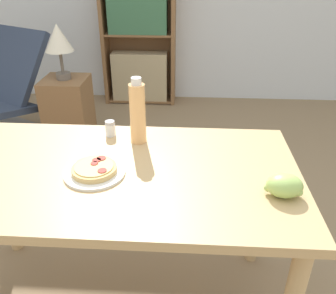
{
  "coord_description": "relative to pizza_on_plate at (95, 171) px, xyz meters",
  "views": [
    {
      "loc": [
        0.3,
        -1.13,
        1.42
      ],
      "look_at": [
        0.23,
        0.02,
        0.78
      ],
      "focal_mm": 38.0,
      "sensor_mm": 36.0,
      "label": 1
    }
  ],
  "objects": [
    {
      "name": "ground_plane",
      "position": [
        0.02,
        0.08,
        -0.74
      ],
      "size": [
        14.0,
        14.0,
        0.0
      ],
      "primitive_type": "plane",
      "color": "#897051"
    },
    {
      "name": "dining_table",
      "position": [
        0.05,
        0.04,
        -0.11
      ],
      "size": [
        1.38,
        0.73,
        0.72
      ],
      "color": "tan",
      "rests_on": "ground_plane"
    },
    {
      "name": "pizza_on_plate",
      "position": [
        0.0,
        0.0,
        0.0
      ],
      "size": [
        0.22,
        0.22,
        0.04
      ],
      "color": "white",
      "rests_on": "dining_table"
    },
    {
      "name": "grape_bunch",
      "position": [
        0.64,
        -0.09,
        0.02
      ],
      "size": [
        0.12,
        0.09,
        0.08
      ],
      "color": "#A8CC66",
      "rests_on": "dining_table"
    },
    {
      "name": "drink_bottle",
      "position": [
        0.12,
        0.26,
        0.12
      ],
      "size": [
        0.06,
        0.06,
        0.28
      ],
      "color": "#EFB270",
      "rests_on": "dining_table"
    },
    {
      "name": "salt_shaker",
      "position": [
        -0.0,
        0.3,
        0.02
      ],
      "size": [
        0.04,
        0.04,
        0.07
      ],
      "color": "white",
      "rests_on": "dining_table"
    },
    {
      "name": "lounge_chair_near",
      "position": [
        -1.22,
        1.57,
        -0.45
      ],
      "size": [
        0.88,
        0.97,
        0.88
      ],
      "rotation": [
        0.0,
        0.0,
        -0.49
      ],
      "color": "slate",
      "rests_on": "ground_plane"
    },
    {
      "name": "bookshelf",
      "position": [
        -0.19,
        2.55,
        -0.09
      ],
      "size": [
        0.73,
        0.25,
        1.4
      ],
      "color": "brown",
      "rests_on": "ground_plane"
    },
    {
      "name": "side_table",
      "position": [
        -0.64,
        1.55,
        -0.46
      ],
      "size": [
        0.34,
        0.34,
        0.56
      ],
      "color": "brown",
      "rests_on": "ground_plane"
    },
    {
      "name": "table_lamp",
      "position": [
        -0.64,
        1.55,
        0.11
      ],
      "size": [
        0.21,
        0.21,
        0.41
      ],
      "color": "#665B51",
      "rests_on": "side_table"
    }
  ]
}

